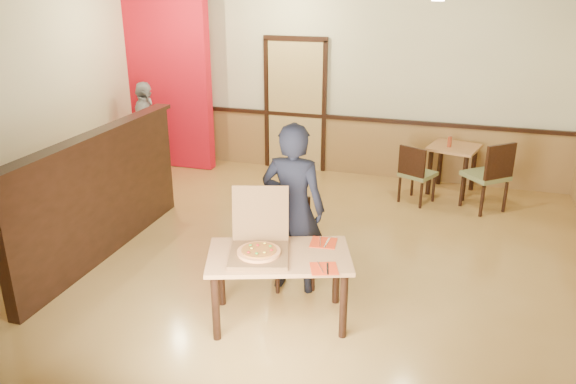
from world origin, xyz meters
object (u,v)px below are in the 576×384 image
at_px(condiment, 450,142).
at_px(diner_chair, 292,238).
at_px(diner, 293,209).
at_px(side_chair_left, 416,172).
at_px(main_table, 279,265).
at_px(passerby, 146,130).
at_px(pizza_box, 259,247).
at_px(side_table, 453,157).
at_px(side_chair_right, 490,174).

bearing_deg(condiment, diner_chair, -114.57).
xyz_separation_m(diner, condiment, (1.38, 3.28, -0.09)).
bearing_deg(side_chair_left, diner, 95.88).
bearing_deg(main_table, side_chair_left, 55.63).
bearing_deg(passerby, pizza_box, -159.02).
xyz_separation_m(diner, pizza_box, (-0.12, -0.66, -0.12)).
bearing_deg(diner, main_table, 94.08).
distance_m(side_table, passerby, 4.72).
xyz_separation_m(side_chair_left, condiment, (0.41, 0.55, 0.32)).
bearing_deg(side_chair_left, passerby, 26.30).
bearing_deg(side_chair_left, pizza_box, 97.66).
distance_m(side_chair_left, passerby, 4.21).
relative_size(diner_chair, side_chair_left, 1.04).
relative_size(diner_chair, condiment, 5.89).
height_order(diner_chair, side_chair_right, side_chair_right).
bearing_deg(side_chair_right, pizza_box, 17.49).
height_order(diner_chair, diner, diner).
xyz_separation_m(main_table, pizza_box, (-0.17, -0.05, 0.18)).
relative_size(main_table, passerby, 0.95).
bearing_deg(side_table, diner, -113.54).
bearing_deg(condiment, side_table, 39.71).
distance_m(diner_chair, diner, 0.42).
relative_size(diner, passerby, 1.16).
height_order(diner_chair, side_chair_left, diner_chair).
height_order(side_chair_right, side_table, side_chair_right).
distance_m(diner, condiment, 3.56).
relative_size(side_chair_right, condiment, 6.56).
distance_m(diner_chair, side_table, 3.54).
bearing_deg(condiment, passerby, -172.54).
relative_size(side_chair_right, passerby, 0.65).
bearing_deg(side_table, side_chair_right, -50.54).
xyz_separation_m(main_table, side_chair_right, (1.90, 3.34, -0.04)).
xyz_separation_m(side_table, condiment, (-0.07, -0.06, 0.25)).
height_order(side_chair_right, condiment, side_chair_right).
bearing_deg(passerby, diner, -151.63).
bearing_deg(diner, side_table, -114.22).
relative_size(main_table, diner, 0.83).
distance_m(side_chair_left, side_chair_right, 0.98).
height_order(side_table, condiment, condiment).
relative_size(side_chair_right, pizza_box, 1.34).
relative_size(diner_chair, passerby, 0.59).
xyz_separation_m(diner_chair, side_table, (1.51, 3.20, 0.06)).
bearing_deg(condiment, pizza_box, -110.86).
bearing_deg(main_table, diner, 75.87).
bearing_deg(pizza_box, side_chair_right, 42.17).
relative_size(main_table, pizza_box, 1.97).
bearing_deg(diner_chair, diner, -93.32).
relative_size(side_table, passerby, 0.53).
xyz_separation_m(main_table, side_table, (1.40, 3.95, -0.04)).
distance_m(side_chair_left, condiment, 0.76).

